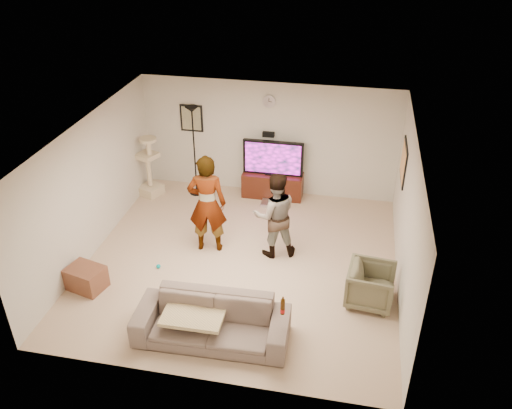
% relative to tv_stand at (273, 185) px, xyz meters
% --- Properties ---
extents(floor, '(5.50, 5.50, 0.02)m').
position_rel_tv_stand_xyz_m(floor, '(-0.14, -2.50, -0.28)').
color(floor, tan).
rests_on(floor, ground).
extents(ceiling, '(5.50, 5.50, 0.02)m').
position_rel_tv_stand_xyz_m(ceiling, '(-0.14, -2.50, 2.24)').
color(ceiling, white).
rests_on(ceiling, wall_back).
extents(wall_back, '(5.50, 0.04, 2.50)m').
position_rel_tv_stand_xyz_m(wall_back, '(-0.14, 0.25, 0.98)').
color(wall_back, beige).
rests_on(wall_back, floor).
extents(wall_front, '(5.50, 0.04, 2.50)m').
position_rel_tv_stand_xyz_m(wall_front, '(-0.14, -5.25, 0.98)').
color(wall_front, beige).
rests_on(wall_front, floor).
extents(wall_left, '(0.04, 5.50, 2.50)m').
position_rel_tv_stand_xyz_m(wall_left, '(-2.89, -2.50, 0.98)').
color(wall_left, beige).
rests_on(wall_left, floor).
extents(wall_right, '(0.04, 5.50, 2.50)m').
position_rel_tv_stand_xyz_m(wall_right, '(2.61, -2.50, 0.98)').
color(wall_right, beige).
rests_on(wall_right, floor).
extents(wall_clock, '(0.26, 0.04, 0.26)m').
position_rel_tv_stand_xyz_m(wall_clock, '(-0.14, 0.22, 1.83)').
color(wall_clock, silver).
rests_on(wall_clock, wall_back).
extents(wall_speaker, '(0.25, 0.10, 0.10)m').
position_rel_tv_stand_xyz_m(wall_speaker, '(-0.14, 0.19, 1.11)').
color(wall_speaker, black).
rests_on(wall_speaker, wall_back).
extents(picture_back, '(0.42, 0.03, 0.52)m').
position_rel_tv_stand_xyz_m(picture_back, '(-1.84, 0.23, 1.33)').
color(picture_back, gray).
rests_on(picture_back, wall_back).
extents(picture_right, '(0.03, 0.78, 0.62)m').
position_rel_tv_stand_xyz_m(picture_right, '(2.59, -0.90, 1.23)').
color(picture_right, '#EBA05D').
rests_on(picture_right, wall_right).
extents(tv_stand, '(1.31, 0.45, 0.55)m').
position_rel_tv_stand_xyz_m(tv_stand, '(0.00, 0.00, 0.00)').
color(tv_stand, '#36140B').
rests_on(tv_stand, floor).
extents(console_box, '(0.40, 0.30, 0.07)m').
position_rel_tv_stand_xyz_m(console_box, '(0.03, -0.40, -0.24)').
color(console_box, silver).
rests_on(console_box, floor).
extents(tv, '(1.29, 0.08, 0.77)m').
position_rel_tv_stand_xyz_m(tv, '(0.00, 0.00, 0.66)').
color(tv, black).
rests_on(tv, tv_stand).
extents(tv_screen, '(1.19, 0.01, 0.67)m').
position_rel_tv_stand_xyz_m(tv_screen, '(0.00, -0.04, 0.66)').
color(tv_screen, '#F515E1').
rests_on(tv_screen, tv).
extents(floor_lamp, '(0.32, 0.32, 2.02)m').
position_rel_tv_stand_xyz_m(floor_lamp, '(-1.69, -0.18, 0.74)').
color(floor_lamp, black).
rests_on(floor_lamp, floor).
extents(cat_tree, '(0.58, 0.58, 1.38)m').
position_rel_tv_stand_xyz_m(cat_tree, '(-2.67, -0.44, 0.42)').
color(cat_tree, beige).
rests_on(cat_tree, floor).
extents(person_left, '(0.76, 0.56, 1.91)m').
position_rel_tv_stand_xyz_m(person_left, '(-0.83, -2.20, 0.68)').
color(person_left, '#9C9C9C').
rests_on(person_left, floor).
extents(person_right, '(0.96, 0.85, 1.64)m').
position_rel_tv_stand_xyz_m(person_right, '(0.39, -2.12, 0.55)').
color(person_right, teal).
rests_on(person_right, floor).
extents(sofa, '(2.30, 0.96, 0.66)m').
position_rel_tv_stand_xyz_m(sofa, '(-0.15, -4.46, 0.06)').
color(sofa, '#675750').
rests_on(sofa, floor).
extents(throw_blanket, '(0.91, 0.71, 0.06)m').
position_rel_tv_stand_xyz_m(throw_blanket, '(-0.41, -4.46, 0.17)').
color(throw_blanket, '#CEB581').
rests_on(throw_blanket, sofa).
extents(beer_bottle, '(0.06, 0.06, 0.25)m').
position_rel_tv_stand_xyz_m(beer_bottle, '(0.90, -4.46, 0.52)').
color(beer_bottle, '#3A1E04').
rests_on(beer_bottle, sofa).
extents(armchair, '(0.82, 0.80, 0.68)m').
position_rel_tv_stand_xyz_m(armchair, '(2.14, -3.17, 0.07)').
color(armchair, brown).
rests_on(armchair, floor).
extents(side_table, '(0.70, 0.59, 0.40)m').
position_rel_tv_stand_xyz_m(side_table, '(-2.54, -3.73, -0.07)').
color(side_table, brown).
rests_on(side_table, floor).
extents(toy_ball, '(0.08, 0.08, 0.08)m').
position_rel_tv_stand_xyz_m(toy_ball, '(-1.55, -2.99, -0.23)').
color(toy_ball, '#009EAB').
rests_on(toy_ball, floor).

